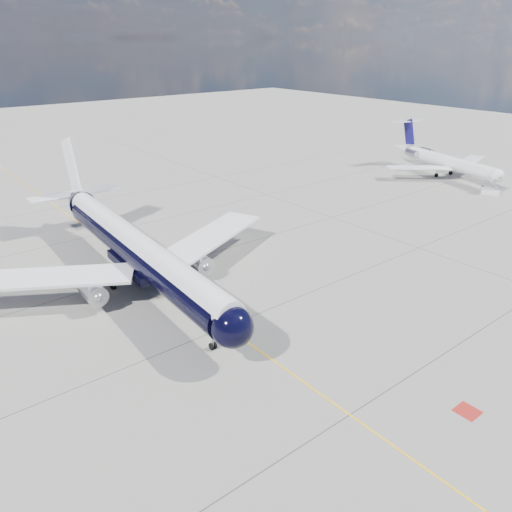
% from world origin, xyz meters
% --- Properties ---
extents(ground, '(320.00, 320.00, 0.00)m').
position_xyz_m(ground, '(0.00, 30.00, 0.00)').
color(ground, gray).
rests_on(ground, ground).
extents(taxiway_centerline, '(0.16, 160.00, 0.01)m').
position_xyz_m(taxiway_centerline, '(0.00, 25.00, 0.00)').
color(taxiway_centerline, yellow).
rests_on(taxiway_centerline, ground).
extents(red_marking, '(1.60, 1.60, 0.01)m').
position_xyz_m(red_marking, '(6.80, -10.00, 0.00)').
color(red_marking, maroon).
rests_on(red_marking, ground).
extents(main_airliner, '(36.22, 44.15, 12.75)m').
position_xyz_m(main_airliner, '(-1.99, 23.85, 3.96)').
color(main_airliner, black).
rests_on(main_airliner, ground).
extents(regional_jet, '(23.43, 27.37, 9.37)m').
position_xyz_m(regional_jet, '(64.76, 29.15, 2.96)').
color(regional_jet, white).
rests_on(regional_jet, ground).
extents(boarding_stair, '(3.25, 3.54, 3.16)m').
position_xyz_m(boarding_stair, '(60.00, 16.46, 0.59)').
color(boarding_stair, white).
rests_on(boarding_stair, ground).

